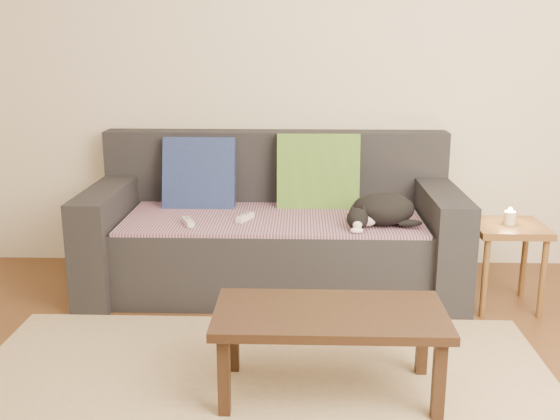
{
  "coord_description": "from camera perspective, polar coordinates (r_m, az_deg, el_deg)",
  "views": [
    {
      "loc": [
        0.16,
        -2.1,
        1.4
      ],
      "look_at": [
        0.05,
        1.2,
        0.55
      ],
      "focal_mm": 42.0,
      "sensor_mm": 36.0,
      "label": 1
    }
  ],
  "objects": [
    {
      "name": "back_wall",
      "position": [
        4.1,
        -0.33,
        13.05
      ],
      "size": [
        4.5,
        0.04,
        2.6
      ],
      "primitive_type": "cube",
      "color": "beige",
      "rests_on": "ground"
    },
    {
      "name": "sofa",
      "position": [
        3.83,
        -0.56,
        -2.09
      ],
      "size": [
        2.1,
        0.94,
        0.87
      ],
      "color": "#232328",
      "rests_on": "ground"
    },
    {
      "name": "throw_blanket",
      "position": [
        3.71,
        -0.63,
        -0.71
      ],
      "size": [
        1.66,
        0.74,
        0.02
      ],
      "primitive_type": "cube",
      "color": "#402A50",
      "rests_on": "sofa"
    },
    {
      "name": "cushion_navy",
      "position": [
        3.96,
        -7.02,
        3.13
      ],
      "size": [
        0.43,
        0.22,
        0.44
      ],
      "primitive_type": "cube",
      "rotation": [
        -0.27,
        0.0,
        0.0
      ],
      "color": "#101D48",
      "rests_on": "throw_blanket"
    },
    {
      "name": "cushion_green",
      "position": [
        3.92,
        3.33,
        3.08
      ],
      "size": [
        0.49,
        0.18,
        0.5
      ],
      "primitive_type": "cube",
      "rotation": [
        -0.12,
        0.0,
        0.0
      ],
      "color": "#0B4C2F",
      "rests_on": "throw_blanket"
    },
    {
      "name": "cat",
      "position": [
        3.55,
        8.79,
        -0.01
      ],
      "size": [
        0.41,
        0.31,
        0.18
      ],
      "rotation": [
        0.0,
        0.0,
        0.03
      ],
      "color": "black",
      "rests_on": "throw_blanket"
    },
    {
      "name": "wii_remote_a",
      "position": [
        3.57,
        -8.01,
        -1.04
      ],
      "size": [
        0.09,
        0.15,
        0.03
      ],
      "primitive_type": "cube",
      "rotation": [
        0.0,
        0.0,
        1.96
      ],
      "color": "white",
      "rests_on": "throw_blanket"
    },
    {
      "name": "wii_remote_b",
      "position": [
        3.63,
        -3.06,
        -0.65
      ],
      "size": [
        0.1,
        0.15,
        0.03
      ],
      "primitive_type": "cube",
      "rotation": [
        0.0,
        0.0,
        1.14
      ],
      "color": "white",
      "rests_on": "throw_blanket"
    },
    {
      "name": "side_table",
      "position": [
        3.69,
        19.23,
        -2.4
      ],
      "size": [
        0.37,
        0.37,
        0.46
      ],
      "color": "brown",
      "rests_on": "ground"
    },
    {
      "name": "candle",
      "position": [
        3.66,
        19.38,
        -0.62
      ],
      "size": [
        0.06,
        0.06,
        0.09
      ],
      "color": "beige",
      "rests_on": "side_table"
    },
    {
      "name": "rug",
      "position": [
        2.65,
        -1.92,
        -17.3
      ],
      "size": [
        2.5,
        1.8,
        0.01
      ],
      "primitive_type": "cube",
      "color": "tan",
      "rests_on": "ground"
    },
    {
      "name": "coffee_table",
      "position": [
        2.64,
        4.36,
        -9.67
      ],
      "size": [
        0.92,
        0.46,
        0.37
      ],
      "color": "black",
      "rests_on": "rug"
    }
  ]
}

